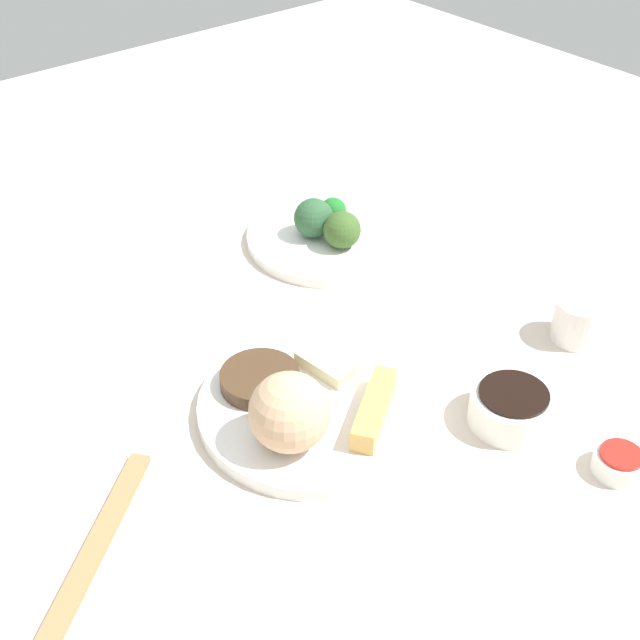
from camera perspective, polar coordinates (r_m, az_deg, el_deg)
name	(u,v)px	position (r m, az deg, el deg)	size (l,w,h in m)	color
tabletop	(308,396)	(0.96, -0.82, -5.13)	(2.20, 2.20, 0.02)	beige
main_plate	(316,406)	(0.92, -0.29, -5.86)	(0.26, 0.26, 0.02)	white
rice_scoop	(289,412)	(0.84, -2.08, -6.25)	(0.08, 0.08, 0.08)	tan
spring_roll	(374,409)	(0.88, 3.69, -6.00)	(0.11, 0.02, 0.03)	#DCA854
crab_rangoon_wonton	(339,359)	(0.95, 1.28, -2.65)	(0.07, 0.07, 0.02)	beige
stir_fry_heap	(260,379)	(0.93, -4.08, -4.00)	(0.09, 0.09, 0.02)	#48321F
broccoli_plate	(332,237)	(1.20, 0.80, 5.63)	(0.24, 0.24, 0.01)	white
broccoli_floret_0	(314,218)	(1.17, -0.43, 6.90)	(0.06, 0.06, 0.06)	#2D5734
broccoli_floret_1	(333,211)	(1.21, 0.88, 7.39)	(0.04, 0.04, 0.04)	#1F6E28
broccoli_floret_2	(342,230)	(1.15, 1.50, 6.11)	(0.05, 0.05, 0.05)	#3B5B26
soy_sauce_bowl	(511,408)	(0.92, 12.81, -5.84)	(0.09, 0.09, 0.04)	white
soy_sauce_bowl_liquid	(514,394)	(0.91, 12.99, -4.88)	(0.07, 0.07, 0.00)	black
sauce_ramekin_sweet_and_sour	(619,464)	(0.90, 19.55, -9.13)	(0.05, 0.05, 0.02)	white
sauce_ramekin_sweet_and_sour_liquid	(622,455)	(0.89, 19.72, -8.56)	(0.04, 0.04, 0.00)	red
teacup	(578,320)	(1.05, 17.06, -0.01)	(0.06, 0.06, 0.05)	white
chopsticks_pair	(94,551)	(0.82, -15.03, -14.82)	(0.24, 0.02, 0.01)	#A2784C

